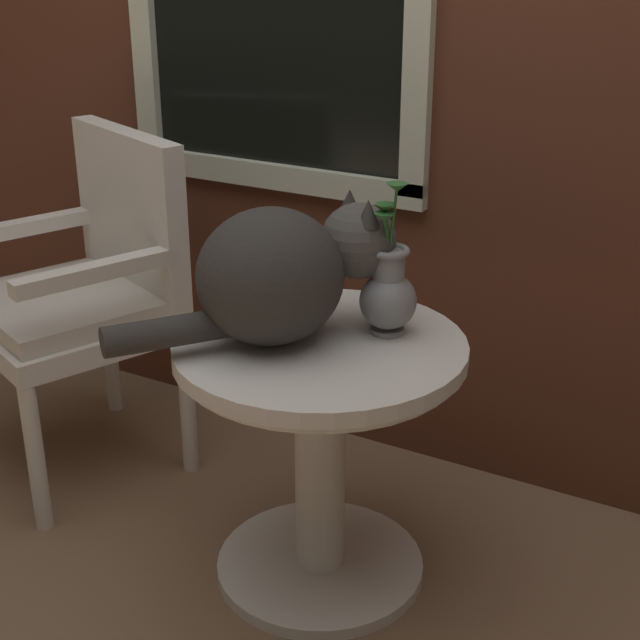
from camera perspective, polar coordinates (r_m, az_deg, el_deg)
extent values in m
plane|color=#7F6047|center=(2.30, -3.98, -15.07)|extent=(6.00, 6.00, 0.00)
cube|color=beige|center=(2.64, -2.87, 8.81)|extent=(0.92, 0.03, 0.07)
cube|color=beige|center=(2.36, 6.16, 18.45)|extent=(0.07, 0.03, 0.93)
cube|color=black|center=(2.57, -2.91, 18.92)|extent=(0.83, 0.01, 0.91)
cylinder|color=silver|center=(2.29, 0.00, -14.76)|extent=(0.49, 0.49, 0.03)
cylinder|color=silver|center=(2.13, 0.00, -8.75)|extent=(0.11, 0.11, 0.53)
cylinder|color=silver|center=(1.99, 0.00, -1.78)|extent=(0.63, 0.63, 0.03)
torus|color=silver|center=(2.00, 0.00, -2.50)|extent=(0.61, 0.61, 0.02)
cylinder|color=silver|center=(2.43, -17.02, -8.08)|extent=(0.04, 0.04, 0.40)
cylinder|color=silver|center=(2.96, -12.73, -1.81)|extent=(0.04, 0.04, 0.40)
cylinder|color=silver|center=(2.59, -8.10, -5.19)|extent=(0.04, 0.04, 0.40)
cube|color=silver|center=(2.59, -15.16, -0.09)|extent=(0.65, 0.64, 0.06)
cube|color=beige|center=(2.57, -15.29, 1.04)|extent=(0.60, 0.58, 0.05)
cube|color=silver|center=(2.59, -11.52, 6.35)|extent=(0.49, 0.25, 0.46)
cube|color=silver|center=(2.72, -17.62, 5.45)|extent=(0.21, 0.43, 0.04)
cube|color=silver|center=(2.32, -13.36, 2.95)|extent=(0.21, 0.43, 0.04)
ellipsoid|color=#33302D|center=(1.94, -3.05, 2.68)|extent=(0.42, 0.43, 0.29)
sphere|color=#494643|center=(2.00, 2.36, 4.86)|extent=(0.16, 0.16, 0.16)
cone|color=#33302D|center=(1.94, 2.98, 6.55)|extent=(0.05, 0.05, 0.06)
cone|color=#33302D|center=(2.02, 1.83, 7.23)|extent=(0.05, 0.05, 0.06)
cylinder|color=#33302D|center=(1.91, -9.08, -0.71)|extent=(0.22, 0.26, 0.06)
cylinder|color=gray|center=(2.03, 4.13, -0.60)|extent=(0.07, 0.07, 0.01)
ellipsoid|color=gray|center=(2.01, 4.19, 1.17)|extent=(0.12, 0.12, 0.12)
cylinder|color=gray|center=(1.98, 4.25, 3.34)|extent=(0.07, 0.07, 0.07)
torus|color=gray|center=(1.97, 4.28, 4.25)|extent=(0.09, 0.09, 0.02)
cylinder|color=#2D662D|center=(1.94, 4.13, 5.26)|extent=(0.01, 0.04, 0.08)
cone|color=#2D662D|center=(1.91, 3.96, 6.30)|extent=(0.04, 0.04, 0.02)
cylinder|color=#2D662D|center=(1.94, 4.15, 5.54)|extent=(0.01, 0.03, 0.10)
cone|color=#2D662D|center=(1.92, 4.02, 6.86)|extent=(0.04, 0.04, 0.02)
cylinder|color=#2D662D|center=(1.93, 4.51, 6.13)|extent=(0.03, 0.03, 0.15)
cone|color=#2D662D|center=(1.89, 4.74, 8.09)|extent=(0.04, 0.04, 0.02)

